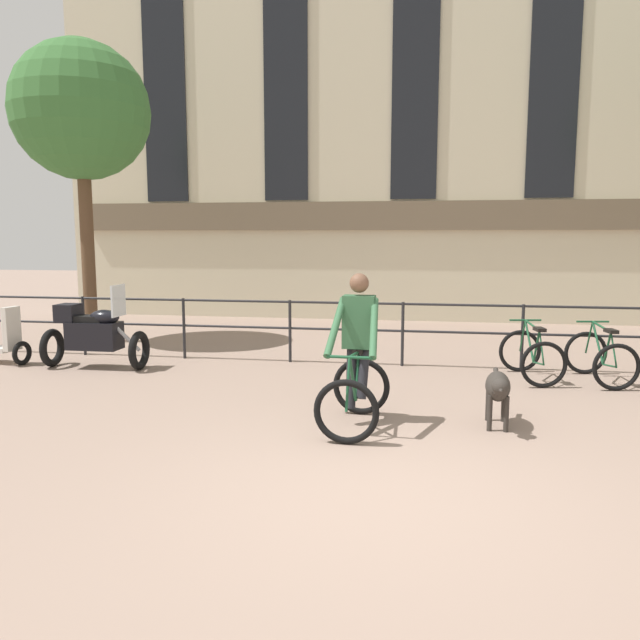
# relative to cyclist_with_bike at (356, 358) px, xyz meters

# --- Properties ---
(ground_plane) EXTENTS (60.00, 60.00, 0.00)m
(ground_plane) POSITION_rel_cyclist_with_bike_xyz_m (0.39, -1.90, -0.76)
(ground_plane) COLOR gray
(canal_railing) EXTENTS (15.05, 0.05, 1.05)m
(canal_railing) POSITION_rel_cyclist_with_bike_xyz_m (0.39, 3.30, -0.05)
(canal_railing) COLOR #232326
(canal_railing) RESTS_ON ground_plane
(building_facade) EXTENTS (18.00, 0.72, 11.09)m
(building_facade) POSITION_rel_cyclist_with_bike_xyz_m (0.39, 9.09, 4.76)
(building_facade) COLOR beige
(building_facade) RESTS_ON ground_plane
(cyclist_with_bike) EXTENTS (0.72, 1.19, 1.70)m
(cyclist_with_bike) POSITION_rel_cyclist_with_bike_xyz_m (0.00, 0.00, 0.00)
(cyclist_with_bike) COLOR black
(cyclist_with_bike) RESTS_ON ground_plane
(dog) EXTENTS (0.30, 1.02, 0.63)m
(dog) POSITION_rel_cyclist_with_bike_xyz_m (1.56, 0.16, -0.31)
(dog) COLOR #332D28
(dog) RESTS_ON ground_plane
(parked_motorcycle) EXTENTS (1.63, 0.63, 1.35)m
(parked_motorcycle) POSITION_rel_cyclist_with_bike_xyz_m (-4.48, 2.30, -0.20)
(parked_motorcycle) COLOR black
(parked_motorcycle) RESTS_ON ground_plane
(parked_bicycle_near_lamp) EXTENTS (0.84, 1.20, 0.86)m
(parked_bicycle_near_lamp) POSITION_rel_cyclist_with_bike_xyz_m (2.31, 2.65, -0.41)
(parked_bicycle_near_lamp) COLOR black
(parked_bicycle_near_lamp) RESTS_ON ground_plane
(parked_bicycle_mid_left) EXTENTS (0.82, 1.20, 0.86)m
(parked_bicycle_mid_left) POSITION_rel_cyclist_with_bike_xyz_m (3.27, 2.65, -0.41)
(parked_bicycle_mid_left) COLOR black
(parked_bicycle_mid_left) RESTS_ON ground_plane
(tree_canalside_left) EXTENTS (2.63, 2.63, 5.81)m
(tree_canalside_left) POSITION_rel_cyclist_with_bike_xyz_m (-5.86, 4.63, 3.69)
(tree_canalside_left) COLOR brown
(tree_canalside_left) RESTS_ON ground_plane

